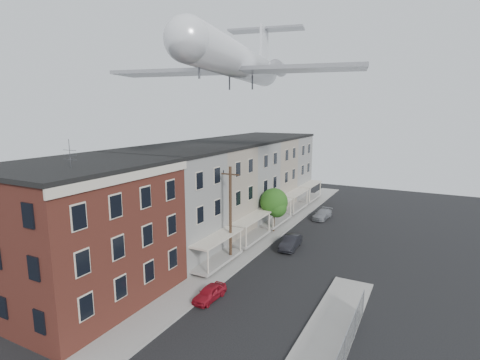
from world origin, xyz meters
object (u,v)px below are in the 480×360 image
(utility_pole, at_px, (230,213))
(car_near, at_px, (210,293))
(car_mid, at_px, (291,242))
(airplane, at_px, (240,62))
(street_tree, at_px, (275,203))
(car_far, at_px, (322,214))

(utility_pole, distance_m, car_near, 8.40)
(car_mid, relative_size, airplane, 0.16)
(street_tree, bearing_deg, utility_pole, -91.89)
(car_near, height_order, car_mid, car_mid)
(car_near, xyz_separation_m, car_mid, (1.74, 12.85, 0.13))
(utility_pole, distance_m, car_mid, 8.03)
(street_tree, height_order, airplane, airplane)
(car_far, height_order, airplane, airplane)
(street_tree, relative_size, car_near, 1.62)
(car_far, relative_size, airplane, 0.16)
(utility_pole, relative_size, street_tree, 1.73)
(street_tree, distance_m, car_far, 9.21)
(utility_pole, bearing_deg, street_tree, 88.11)
(utility_pole, xyz_separation_m, car_mid, (3.80, 5.83, -4.00))
(utility_pole, height_order, street_tree, utility_pole)
(street_tree, bearing_deg, car_far, 66.63)
(car_mid, xyz_separation_m, airplane, (-4.27, -3.07, 17.64))
(utility_pole, height_order, car_near, utility_pole)
(car_mid, bearing_deg, utility_pole, -126.58)
(street_tree, distance_m, car_near, 17.27)
(utility_pole, relative_size, car_near, 2.81)
(street_tree, relative_size, car_far, 1.28)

